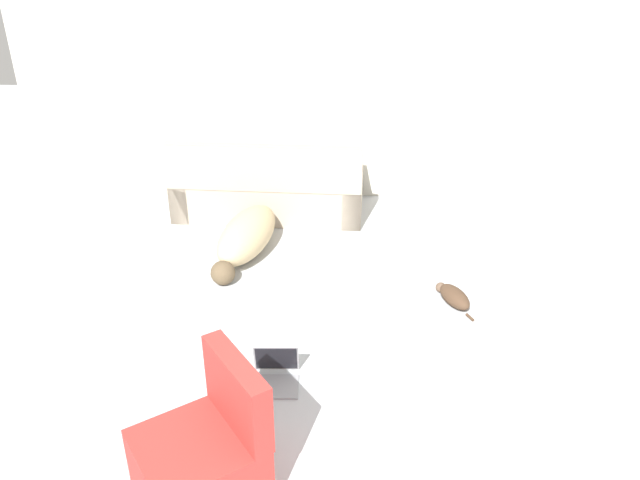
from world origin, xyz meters
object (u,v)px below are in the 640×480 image
couch (269,191)px  cat (454,296)px  dog (246,236)px  laptop_open (276,370)px  side_chair (205,456)px

couch → cat: size_ratio=4.02×
dog → laptop_open: bearing=27.4°
couch → side_chair: 3.80m
couch → laptop_open: (0.37, -2.81, -0.20)m
couch → dog: bearing=85.6°
cat → side_chair: (-1.69, -2.05, 0.20)m
dog → cat: 2.06m
dog → cat: dog is taller
cat → laptop_open: size_ratio=1.51×
cat → laptop_open: bearing=102.0°
couch → side_chair: (0.09, -3.80, -0.01)m
couch → laptop_open: 2.84m
cat → laptop_open: 1.76m
dog → side_chair: 2.86m
couch → cat: bearing=137.8°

